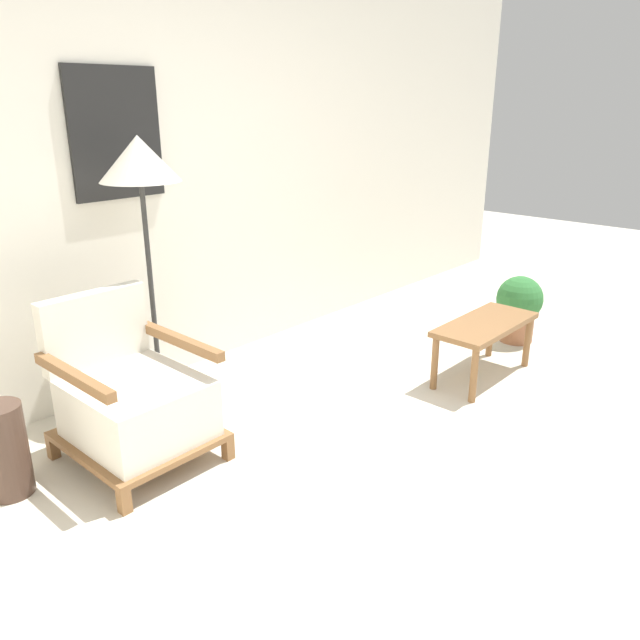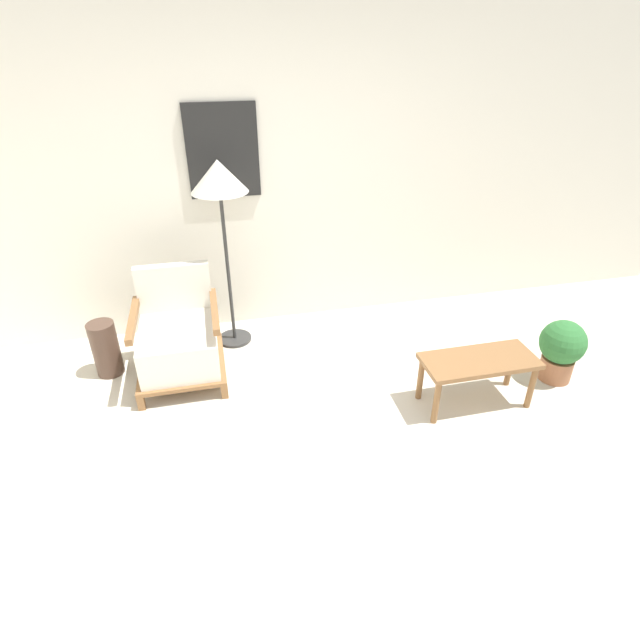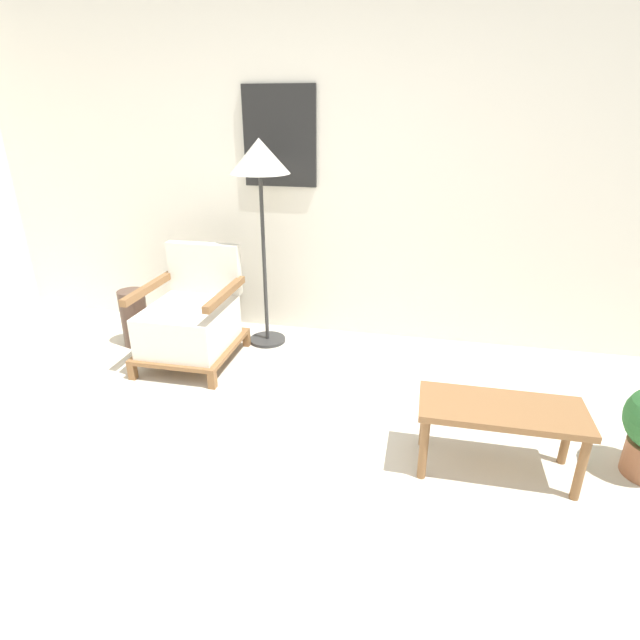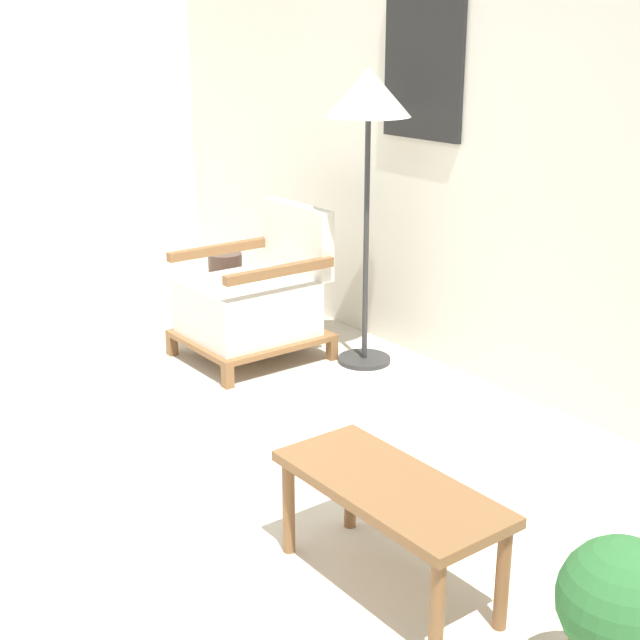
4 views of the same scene
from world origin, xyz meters
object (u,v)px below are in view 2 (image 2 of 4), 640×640
Objects in this scene: armchair at (179,340)px; coffee_table at (479,366)px; potted_plant at (561,348)px; floor_lamp at (219,186)px; vase at (106,349)px.

armchair is 2.22m from coffee_table.
potted_plant is (2.83, -0.70, -0.04)m from armchair.
armchair is 1.63× the size of potted_plant.
floor_lamp reaches higher than vase.
floor_lamp is at bearing 44.60° from armchair.
potted_plant is at bearing -13.93° from armchair.
vase is 0.89× the size of potted_plant.
coffee_table is at bearing -20.65° from vase.
floor_lamp is at bearing 142.36° from coffee_table.
floor_lamp is 3.10× the size of potted_plant.
potted_plant is at bearing 9.39° from coffee_table.
floor_lamp is at bearing 154.77° from potted_plant.
vase is at bearing -165.27° from floor_lamp.
coffee_table is 2.82m from vase.
floor_lamp reaches higher than armchair.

